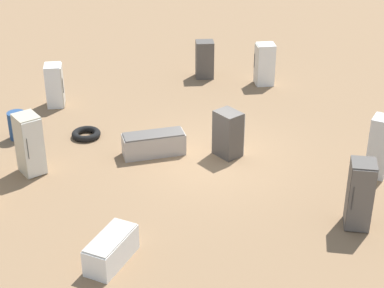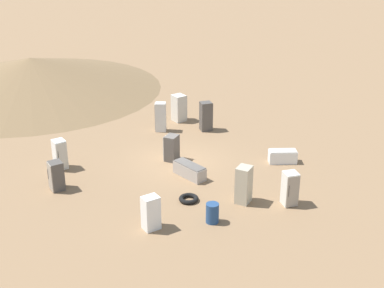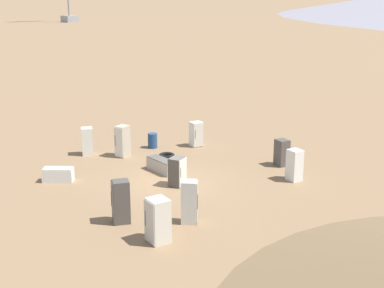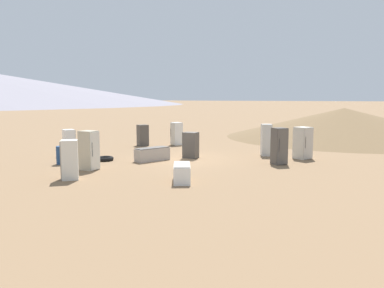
% 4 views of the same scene
% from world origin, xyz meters
% --- Properties ---
extents(ground_plane, '(1000.00, 1000.00, 0.00)m').
position_xyz_m(ground_plane, '(0.00, 0.00, 0.00)').
color(ground_plane, '#846647').
extents(dirt_mound, '(19.82, 19.82, 2.51)m').
position_xyz_m(dirt_mound, '(-2.34, -17.48, 1.25)').
color(dirt_mound, brown).
rests_on(dirt_mound, ground_plane).
extents(discarded_fridge_0, '(0.82, 0.84, 1.47)m').
position_xyz_m(discarded_fridge_0, '(6.27, -2.41, 0.74)').
color(discarded_fridge_0, '#4C4742').
rests_on(discarded_fridge_0, ground_plane).
extents(discarded_fridge_1, '(0.90, 0.78, 1.82)m').
position_xyz_m(discarded_fridge_1, '(1.27, 5.24, 0.91)').
color(discarded_fridge_1, '#B2A88E').
rests_on(discarded_fridge_1, ground_plane).
extents(discarded_fridge_2, '(0.76, 0.83, 1.62)m').
position_xyz_m(discarded_fridge_2, '(4.71, -4.24, 0.81)').
color(discarded_fridge_2, white).
rests_on(discarded_fridge_2, ground_plane).
extents(discarded_fridge_3, '(0.89, 0.90, 1.63)m').
position_xyz_m(discarded_fridge_3, '(0.04, 6.97, 0.81)').
color(discarded_fridge_3, silver).
rests_on(discarded_fridge_3, ground_plane).
extents(discarded_fridge_4, '(0.92, 0.88, 1.84)m').
position_xyz_m(discarded_fridge_4, '(-4.63, -1.95, 0.92)').
color(discarded_fridge_4, '#4C4742').
rests_on(discarded_fridge_4, ground_plane).
extents(discarded_fridge_5, '(0.92, 0.84, 1.44)m').
position_xyz_m(discarded_fridge_5, '(0.06, -0.52, 0.72)').
color(discarded_fridge_5, '#4C4742').
rests_on(discarded_fridge_5, ground_plane).
extents(discarded_fridge_6, '(0.86, 0.87, 1.84)m').
position_xyz_m(discarded_fridge_6, '(-2.68, -4.01, 0.92)').
color(discarded_fridge_6, silver).
rests_on(discarded_fridge_6, ground_plane).
extents(discarded_fridge_7, '(0.93, 0.94, 1.75)m').
position_xyz_m(discarded_fridge_7, '(-4.77, -4.36, 0.88)').
color(discarded_fridge_7, beige).
rests_on(discarded_fridge_7, ground_plane).
extents(discarded_fridge_8, '(0.89, 1.97, 0.71)m').
position_xyz_m(discarded_fridge_8, '(0.94, 1.58, 0.35)').
color(discarded_fridge_8, '#A89E93').
rests_on(discarded_fridge_8, ground_plane).
extents(discarded_fridge_9, '(1.50, 1.55, 0.71)m').
position_xyz_m(discarded_fridge_9, '(-3.70, 4.26, 0.36)').
color(discarded_fridge_9, white).
rests_on(discarded_fridge_9, ground_plane).
extents(discarded_fridge_10, '(0.82, 0.76, 1.54)m').
position_xyz_m(discarded_fridge_10, '(5.76, 3.61, 0.77)').
color(discarded_fridge_10, white).
rests_on(discarded_fridge_10, ground_plane).
extents(scrap_tire, '(0.94, 0.94, 0.21)m').
position_xyz_m(scrap_tire, '(2.88, 3.23, 0.11)').
color(scrap_tire, black).
rests_on(scrap_tire, ground_plane).
extents(rusty_barrel, '(0.57, 0.57, 0.91)m').
position_xyz_m(rusty_barrel, '(3.63, 5.27, 0.46)').
color(rusty_barrel, navy).
rests_on(rusty_barrel, ground_plane).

